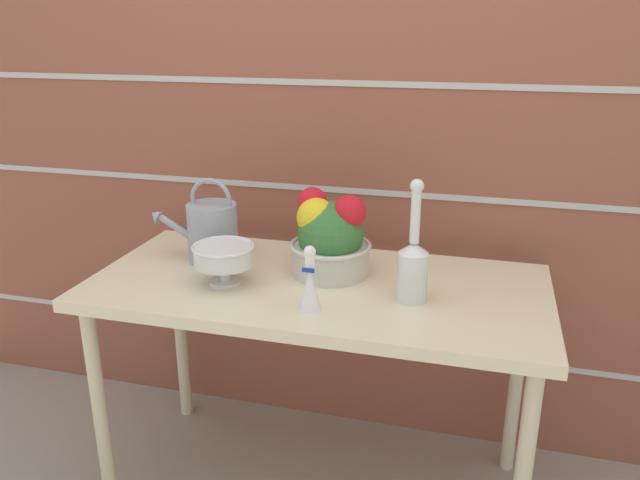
# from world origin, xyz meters

# --- Properties ---
(brick_wall) EXTENTS (3.60, 0.08, 2.20)m
(brick_wall) POSITION_xyz_m (0.00, 0.43, 1.10)
(brick_wall) COLOR brown
(brick_wall) RESTS_ON ground_plane
(patio_table) EXTENTS (1.34, 0.64, 0.74)m
(patio_table) POSITION_xyz_m (0.00, 0.00, 0.67)
(patio_table) COLOR beige
(patio_table) RESTS_ON ground_plane
(watering_can) EXTENTS (0.30, 0.16, 0.27)m
(watering_can) POSITION_xyz_m (-0.37, 0.08, 0.84)
(watering_can) COLOR #93999E
(watering_can) RESTS_ON patio_table
(crystal_pedestal_bowl) EXTENTS (0.18, 0.18, 0.12)m
(crystal_pedestal_bowl) POSITION_xyz_m (-0.26, -0.09, 0.83)
(crystal_pedestal_bowl) COLOR silver
(crystal_pedestal_bowl) RESTS_ON patio_table
(flower_planter) EXTENTS (0.25, 0.25, 0.26)m
(flower_planter) POSITION_xyz_m (0.02, 0.07, 0.85)
(flower_planter) COLOR beige
(flower_planter) RESTS_ON patio_table
(glass_decanter) EXTENTS (0.08, 0.08, 0.34)m
(glass_decanter) POSITION_xyz_m (0.29, -0.06, 0.85)
(glass_decanter) COLOR silver
(glass_decanter) RESTS_ON patio_table
(figurine_vase) EXTENTS (0.06, 0.06, 0.18)m
(figurine_vase) POSITION_xyz_m (0.03, -0.19, 0.81)
(figurine_vase) COLOR white
(figurine_vase) RESTS_ON patio_table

